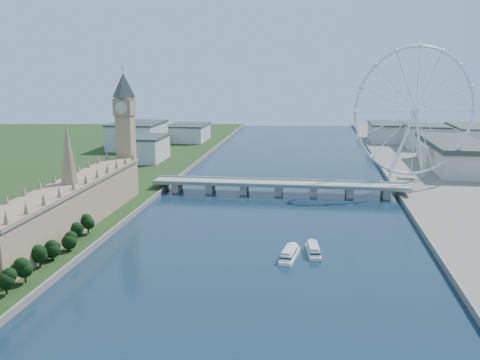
# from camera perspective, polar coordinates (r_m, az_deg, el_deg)

# --- Properties ---
(tree_row) EXTENTS (8.32, 200.32, 20.93)m
(tree_row) POSITION_cam_1_polar(r_m,az_deg,el_deg) (277.07, -23.81, -9.86)
(tree_row) COLOR black
(tree_row) RESTS_ON ground
(parliament_range) EXTENTS (24.00, 200.00, 70.00)m
(parliament_range) POSITION_cam_1_polar(r_m,az_deg,el_deg) (368.13, -17.55, -2.61)
(parliament_range) COLOR tan
(parliament_range) RESTS_ON ground
(big_ben) EXTENTS (20.02, 20.02, 110.00)m
(big_ben) POSITION_cam_1_polar(r_m,az_deg,el_deg) (458.61, -12.18, 6.57)
(big_ben) COLOR tan
(big_ben) RESTS_ON ground
(westminster_bridge) EXTENTS (220.00, 22.00, 9.50)m
(westminster_bridge) POSITION_cam_1_polar(r_m,az_deg,el_deg) (463.23, 4.17, -0.65)
(westminster_bridge) COLOR gray
(westminster_bridge) RESTS_ON ground
(london_eye) EXTENTS (113.60, 39.12, 124.30)m
(london_eye) POSITION_cam_1_polar(r_m,az_deg,el_deg) (516.11, 18.21, 6.92)
(london_eye) COLOR silver
(london_eye) RESTS_ON ground
(county_hall) EXTENTS (54.00, 144.00, 35.00)m
(county_hall) POSITION_cam_1_polar(r_m,az_deg,el_deg) (609.04, 21.67, 0.93)
(county_hall) COLOR beige
(county_hall) RESTS_ON ground
(city_skyline) EXTENTS (505.00, 280.00, 32.00)m
(city_skyline) POSITION_cam_1_polar(r_m,az_deg,el_deg) (717.14, 8.70, 4.56)
(city_skyline) COLOR beige
(city_skyline) RESTS_ON ground
(tour_boat_near) EXTENTS (12.32, 30.58, 6.57)m
(tour_boat_near) POSITION_cam_1_polar(r_m,az_deg,el_deg) (311.15, 5.28, -8.31)
(tour_boat_near) COLOR white
(tour_boat_near) RESTS_ON ground
(tour_boat_far) EXTENTS (10.36, 28.72, 6.19)m
(tour_boat_far) POSITION_cam_1_polar(r_m,az_deg,el_deg) (319.78, 7.83, -7.80)
(tour_boat_far) COLOR silver
(tour_boat_far) RESTS_ON ground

